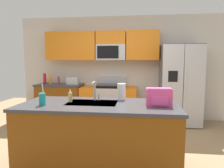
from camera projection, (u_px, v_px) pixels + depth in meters
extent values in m
plane|color=#997A56|center=(109.00, 152.00, 3.30)|extent=(9.00, 9.00, 0.00)
cube|color=beige|center=(120.00, 68.00, 5.28)|extent=(5.20, 0.10, 2.60)
cube|color=orange|center=(61.00, 46.00, 5.19)|extent=(0.70, 0.32, 0.70)
cube|color=orange|center=(85.00, 46.00, 5.12)|extent=(0.56, 0.32, 0.70)
cube|color=orange|center=(143.00, 46.00, 4.95)|extent=(0.78, 0.32, 0.70)
cube|color=#B7BABF|center=(111.00, 52.00, 5.06)|extent=(0.72, 0.32, 0.38)
cube|color=black|center=(108.00, 52.00, 4.90)|extent=(0.52, 0.01, 0.30)
cube|color=orange|center=(111.00, 38.00, 5.02)|extent=(0.72, 0.32, 0.32)
cube|color=brown|center=(60.00, 102.00, 5.21)|extent=(1.10, 0.60, 0.86)
cube|color=#38383D|center=(60.00, 85.00, 5.16)|extent=(1.13, 0.63, 0.04)
cube|color=#B7BABF|center=(110.00, 104.00, 5.06)|extent=(0.72, 0.60, 0.84)
cube|color=black|center=(109.00, 105.00, 4.75)|extent=(0.60, 0.01, 0.36)
cube|color=black|center=(110.00, 86.00, 5.01)|extent=(0.72, 0.60, 0.06)
cube|color=#B7BABF|center=(112.00, 80.00, 5.26)|extent=(0.72, 0.06, 0.20)
cube|color=orange|center=(89.00, 103.00, 5.12)|extent=(0.36, 0.60, 0.84)
cube|color=orange|center=(131.00, 104.00, 5.00)|extent=(0.28, 0.60, 0.84)
cube|color=#4C4F54|center=(180.00, 85.00, 4.76)|extent=(0.90, 0.70, 1.85)
cube|color=#B7BABF|center=(172.00, 87.00, 4.42)|extent=(0.44, 0.04, 1.81)
cube|color=#B7BABF|center=(194.00, 87.00, 4.36)|extent=(0.44, 0.04, 1.81)
cylinder|color=silver|center=(182.00, 83.00, 4.35)|extent=(0.02, 0.02, 0.60)
cylinder|color=silver|center=(185.00, 83.00, 4.35)|extent=(0.02, 0.02, 0.60)
cube|color=black|center=(173.00, 76.00, 4.37)|extent=(0.20, 0.00, 0.24)
cube|color=brown|center=(99.00, 137.00, 2.81)|extent=(2.08, 0.92, 0.86)
cube|color=#38383D|center=(99.00, 105.00, 2.76)|extent=(2.12, 0.96, 0.04)
cube|color=#B7BABF|center=(92.00, 104.00, 2.82)|extent=(0.68, 0.44, 0.03)
cube|color=#B7BABF|center=(73.00, 81.00, 5.06)|extent=(0.28, 0.16, 0.18)
cube|color=black|center=(71.00, 77.00, 5.06)|extent=(0.03, 0.11, 0.01)
cube|color=black|center=(75.00, 77.00, 5.04)|extent=(0.03, 0.11, 0.01)
cylinder|color=#B2332D|center=(59.00, 80.00, 5.15)|extent=(0.05, 0.05, 0.19)
cylinder|color=red|center=(45.00, 78.00, 5.22)|extent=(0.07, 0.07, 0.27)
cylinder|color=orange|center=(50.00, 79.00, 5.13)|extent=(0.06, 0.06, 0.27)
cylinder|color=#B7BABF|center=(95.00, 91.00, 2.97)|extent=(0.03, 0.03, 0.28)
cylinder|color=#B7BABF|center=(93.00, 83.00, 2.86)|extent=(0.02, 0.20, 0.02)
cylinder|color=#B7BABF|center=(99.00, 97.00, 2.98)|extent=(0.02, 0.02, 0.10)
cylinder|color=teal|center=(42.00, 99.00, 2.65)|extent=(0.08, 0.08, 0.16)
cylinder|color=white|center=(43.00, 89.00, 2.63)|extent=(0.01, 0.03, 0.14)
cylinder|color=#D8CC66|center=(70.00, 97.00, 2.87)|extent=(0.06, 0.06, 0.13)
cylinder|color=white|center=(70.00, 91.00, 2.86)|extent=(0.02, 0.02, 0.04)
cylinder|color=white|center=(121.00, 92.00, 3.04)|extent=(0.12, 0.12, 0.24)
cube|color=#EA4C93|center=(159.00, 97.00, 2.63)|extent=(0.32, 0.20, 0.22)
cube|color=#C7417D|center=(159.00, 89.00, 2.60)|extent=(0.30, 0.14, 0.03)
cube|color=#FF54A2|center=(160.00, 101.00, 2.53)|extent=(0.20, 0.03, 0.11)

